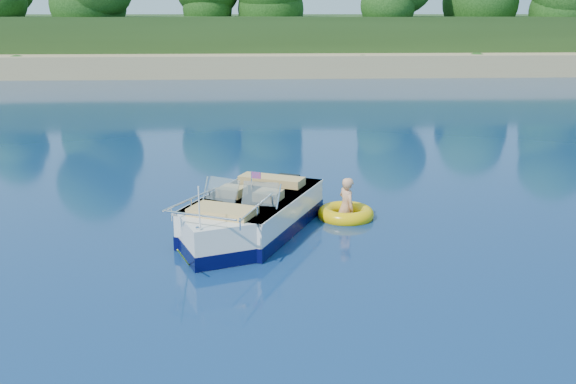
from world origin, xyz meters
name	(u,v)px	position (x,y,z in m)	size (l,w,h in m)	color
ground	(217,299)	(0.00, 0.00, 0.00)	(160.00, 160.00, 0.00)	#0A1E47
shoreline	(245,43)	(0.00, 63.77, 0.98)	(170.00, 59.00, 6.00)	tan
motorboat	(248,219)	(0.48, 3.00, 0.33)	(3.15, 4.76, 1.70)	silver
tow_tube	(346,214)	(2.62, 3.98, 0.08)	(1.58, 1.58, 0.33)	#E8B807
boy	(345,218)	(2.60, 3.96, 0.00)	(0.50, 0.33, 1.38)	tan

